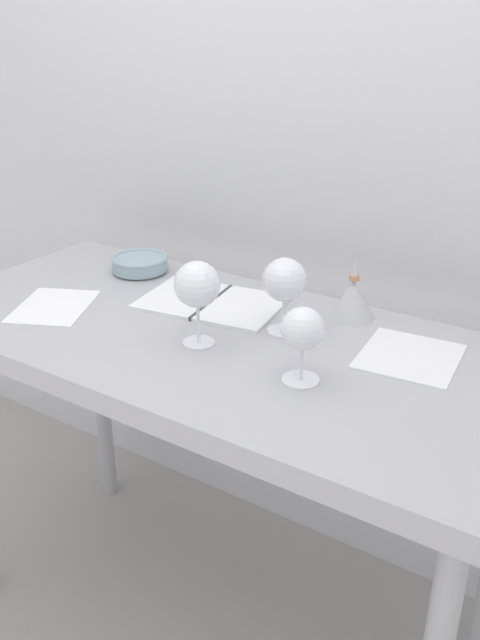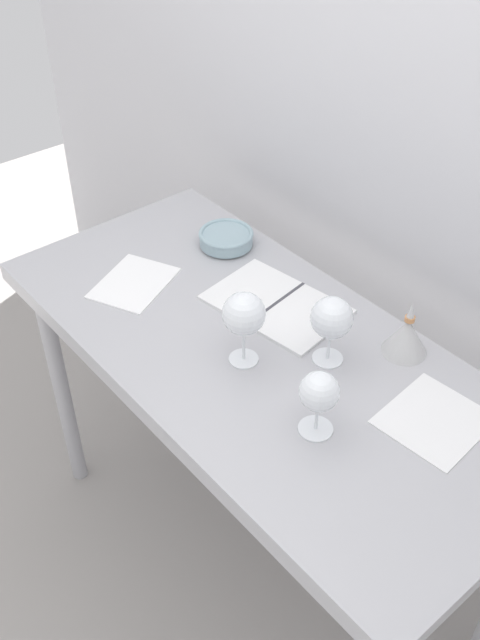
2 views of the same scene
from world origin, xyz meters
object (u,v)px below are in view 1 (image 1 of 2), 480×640
object	(u,v)px
wine_glass_near_center	(197,286)
tasting_sheet_lower	(54,306)
wine_glass_far_right	(285,282)
tasting_bowl	(140,263)
decanter_funnel	(353,298)
tasting_sheet_upper	(410,356)
open_notebook	(212,302)
wine_glass_near_right	(303,331)

from	to	relation	value
wine_glass_near_center	tasting_sheet_lower	size ratio (longest dim) A/B	0.86
wine_glass_far_right	tasting_bowl	world-z (taller)	wine_glass_far_right
wine_glass_near_center	tasting_sheet_lower	world-z (taller)	wine_glass_near_center
decanter_funnel	tasting_bowl	bearing A→B (deg)	-176.22
decanter_funnel	tasting_sheet_upper	bearing A→B (deg)	-32.97
wine_glass_near_center	open_notebook	world-z (taller)	wine_glass_near_center
open_notebook	tasting_sheet_upper	world-z (taller)	open_notebook
wine_glass_near_right	tasting_sheet_upper	distance (m)	0.27
tasting_sheet_upper	decanter_funnel	size ratio (longest dim) A/B	1.46
wine_glass_near_right	tasting_sheet_lower	xyz separation A→B (m)	(-0.67, -0.01, -0.10)
wine_glass_near_center	tasting_sheet_lower	xyz separation A→B (m)	(-0.41, -0.03, -0.13)
tasting_bowl	decanter_funnel	size ratio (longest dim) A/B	1.08
open_notebook	wine_glass_near_right	bearing A→B (deg)	-39.17
open_notebook	tasting_bowl	size ratio (longest dim) A/B	2.39
tasting_sheet_lower	wine_glass_near_center	bearing A→B (deg)	-20.86
wine_glass_far_right	tasting_sheet_upper	distance (m)	0.30
tasting_bowl	decanter_funnel	bearing A→B (deg)	3.78
tasting_sheet_lower	tasting_bowl	size ratio (longest dim) A/B	1.41
wine_glass_near_right	open_notebook	size ratio (longest dim) A/B	0.42
tasting_sheet_lower	tasting_bowl	distance (m)	0.30
wine_glass_near_center	wine_glass_far_right	bearing A→B (deg)	50.82
wine_glass_near_right	tasting_sheet_upper	world-z (taller)	wine_glass_near_right
tasting_sheet_upper	tasting_sheet_lower	xyz separation A→B (m)	(-0.81, -0.22, 0.00)
tasting_bowl	decanter_funnel	world-z (taller)	decanter_funnel
open_notebook	decanter_funnel	xyz separation A→B (m)	(0.32, 0.11, 0.04)
wine_glass_far_right	wine_glass_near_right	bearing A→B (deg)	-51.64
wine_glass_near_center	open_notebook	distance (m)	0.25
wine_glass_far_right	tasting_bowl	bearing A→B (deg)	167.33
tasting_bowl	decanter_funnel	distance (m)	0.61
open_notebook	tasting_bowl	xyz separation A→B (m)	(-0.29, 0.07, 0.02)
open_notebook	decanter_funnel	size ratio (longest dim) A/B	2.57
tasting_sheet_upper	tasting_sheet_lower	world-z (taller)	same
tasting_bowl	wine_glass_near_right	bearing A→B (deg)	-23.87
tasting_sheet_upper	decanter_funnel	distance (m)	0.22
wine_glass_near_right	tasting_sheet_upper	size ratio (longest dim) A/B	0.74
wine_glass_far_right	tasting_sheet_upper	size ratio (longest dim) A/B	0.83
open_notebook	tasting_sheet_upper	bearing A→B (deg)	-8.96
wine_glass_near_center	wine_glass_far_right	world-z (taller)	wine_glass_near_center
wine_glass_near_right	open_notebook	bearing A→B (deg)	149.22
tasting_sheet_lower	wine_glass_near_right	bearing A→B (deg)	-24.54
wine_glass_near_center	open_notebook	size ratio (longest dim) A/B	0.51
decanter_funnel	wine_glass_near_right	bearing A→B (deg)	-82.69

